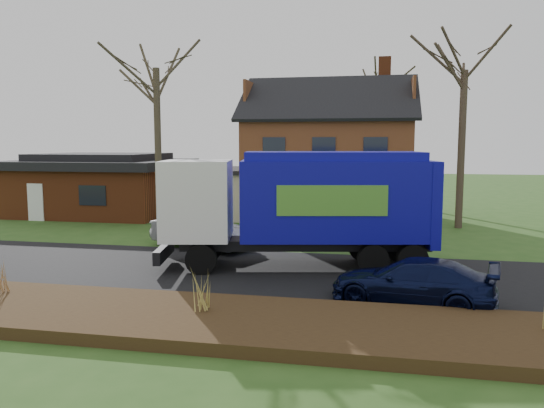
# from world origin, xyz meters

# --- Properties ---
(ground) EXTENTS (120.00, 120.00, 0.00)m
(ground) POSITION_xyz_m (0.00, 0.00, 0.00)
(ground) COLOR #2D521B
(ground) RESTS_ON ground
(road) EXTENTS (80.00, 7.00, 0.02)m
(road) POSITION_xyz_m (0.00, 0.00, 0.01)
(road) COLOR black
(road) RESTS_ON ground
(mulch_verge) EXTENTS (80.00, 3.50, 0.30)m
(mulch_verge) POSITION_xyz_m (0.00, -5.30, 0.15)
(mulch_verge) COLOR black
(mulch_verge) RESTS_ON ground
(main_house) EXTENTS (12.95, 8.95, 9.26)m
(main_house) POSITION_xyz_m (1.49, 13.91, 4.03)
(main_house) COLOR #C1B39B
(main_house) RESTS_ON ground
(ranch_house) EXTENTS (9.80, 8.20, 3.70)m
(ranch_house) POSITION_xyz_m (-12.00, 13.00, 1.81)
(ranch_house) COLOR brown
(ranch_house) RESTS_ON ground
(garbage_truck) EXTENTS (9.79, 4.31, 4.06)m
(garbage_truck) POSITION_xyz_m (2.23, 1.16, 2.34)
(garbage_truck) COLOR black
(garbage_truck) RESTS_ON ground
(silver_sedan) EXTENTS (4.75, 3.20, 1.48)m
(silver_sedan) POSITION_xyz_m (-2.42, 3.68, 0.74)
(silver_sedan) COLOR #9DA1A4
(silver_sedan) RESTS_ON ground
(navy_wagon) EXTENTS (4.64, 2.65, 1.27)m
(navy_wagon) POSITION_xyz_m (5.72, -2.54, 0.63)
(navy_wagon) COLOR black
(navy_wagon) RESTS_ON ground
(tree_front_west) EXTENTS (3.73, 3.73, 11.07)m
(tree_front_west) POSITION_xyz_m (-5.91, 7.60, 9.12)
(tree_front_west) COLOR #443A28
(tree_front_west) RESTS_ON ground
(tree_front_east) EXTENTS (4.10, 4.10, 11.38)m
(tree_front_east) POSITION_xyz_m (8.88, 11.27, 9.25)
(tree_front_east) COLOR #46372A
(tree_front_east) RESTS_ON ground
(tree_back) EXTENTS (3.71, 3.71, 11.73)m
(tree_back) POSITION_xyz_m (4.59, 23.23, 9.78)
(tree_back) COLOR #393122
(tree_back) RESTS_ON ground
(grass_clump_mid) EXTENTS (0.39, 0.32, 1.09)m
(grass_clump_mid) POSITION_xyz_m (0.52, -5.08, 0.85)
(grass_clump_mid) COLOR tan
(grass_clump_mid) RESTS_ON mulch_verge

